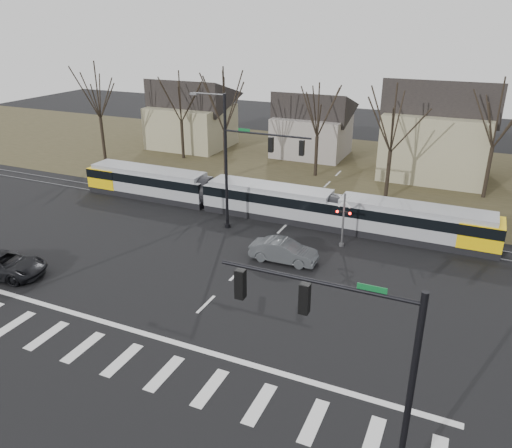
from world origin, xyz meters
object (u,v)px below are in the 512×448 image
at_px(tram, 268,199).
at_px(rail_crossing_signal, 343,222).
at_px(suv, 3,264).
at_px(sedan, 284,251).

height_order(tram, rail_crossing_signal, rail_crossing_signal).
xyz_separation_m(suv, rail_crossing_signal, (18.37, 12.98, 1.12)).
bearing_deg(rail_crossing_signal, sedan, -126.69).
relative_size(sedan, suv, 0.78).
relative_size(suv, rail_crossing_signal, 1.46).
relative_size(sedan, rail_crossing_signal, 1.14).
height_order(suv, rail_crossing_signal, rail_crossing_signal).
bearing_deg(sedan, tram, 28.40).
distance_m(sedan, suv, 17.91).
xyz_separation_m(tram, sedan, (4.16, -7.12, -0.70)).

